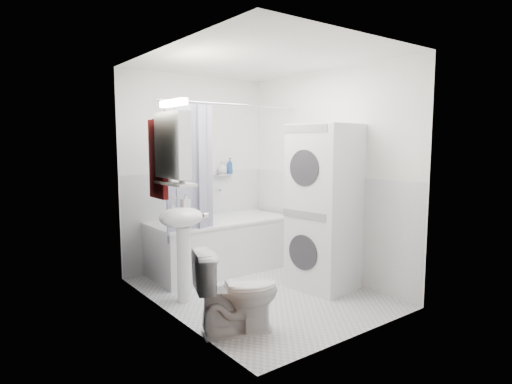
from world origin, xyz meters
TOP-DOWN VIEW (x-y plane):
  - floor at (0.00, 0.00)m, footprint 2.60×2.60m
  - room_walls at (0.00, 0.00)m, footprint 2.60×2.60m
  - wainscot at (0.00, 0.29)m, footprint 1.98×2.58m
  - door at (-0.95, -0.55)m, footprint 0.05×2.00m
  - bathtub at (0.08, 0.92)m, footprint 1.68×0.79m
  - tub_spout at (0.28, 1.25)m, footprint 0.04×0.12m
  - curtain_rod at (0.08, 0.58)m, footprint 1.86×0.02m
  - shower_curtain at (-0.47, 0.58)m, footprint 0.55×0.02m
  - sink at (-0.75, 0.24)m, footprint 0.44×0.37m
  - medicine_cabinet at (-0.90, 0.10)m, footprint 0.13×0.50m
  - shelf at (-0.89, 0.10)m, footprint 0.18×0.54m
  - shower_caddy at (0.33, 1.24)m, footprint 0.22×0.06m
  - towel at (-0.94, 0.35)m, footprint 0.07×0.32m
  - washer_dryer at (0.68, -0.29)m, footprint 0.71×0.70m
  - toilet at (-0.72, -0.65)m, footprint 0.80×0.62m
  - soap_pump at (-0.71, 0.25)m, footprint 0.08×0.17m
  - shelf_bottle at (-0.89, -0.05)m, footprint 0.07×0.18m
  - shelf_cup at (-0.89, 0.22)m, footprint 0.10×0.09m
  - shampoo_a at (0.35, 1.24)m, footprint 0.13×0.17m
  - shampoo_b at (0.47, 1.24)m, footprint 0.08×0.21m

SIDE VIEW (x-z plane):
  - floor at x=0.00m, z-range 0.00..0.00m
  - toilet at x=-0.72m, z-range 0.00..0.69m
  - bathtub at x=0.08m, z-range 0.03..0.67m
  - wainscot at x=0.00m, z-range -0.69..1.89m
  - sink at x=-0.75m, z-range 0.18..1.22m
  - washer_dryer at x=0.68m, z-range 0.00..1.77m
  - soap_pump at x=-0.71m, z-range 0.91..0.99m
  - tub_spout at x=0.28m, z-range 0.94..0.98m
  - door at x=-0.95m, z-range 0.00..2.00m
  - shower_caddy at x=0.33m, z-range 1.14..1.16m
  - shelf at x=-0.89m, z-range 1.19..1.21m
  - shampoo_b at x=0.47m, z-range 1.16..1.24m
  - shampoo_a at x=0.35m, z-range 1.16..1.29m
  - shelf_bottle at x=-0.89m, z-range 1.21..1.28m
  - shower_curtain at x=-0.47m, z-range 0.52..1.98m
  - shelf_cup at x=-0.89m, z-range 1.21..1.31m
  - towel at x=-0.94m, z-range 1.05..1.82m
  - room_walls at x=0.00m, z-range 0.19..2.79m
  - medicine_cabinet at x=-0.90m, z-range 1.21..1.92m
  - curtain_rod at x=0.08m, z-range 1.99..2.01m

